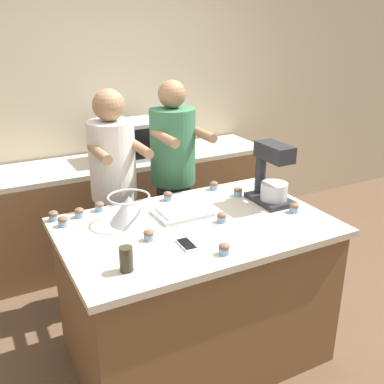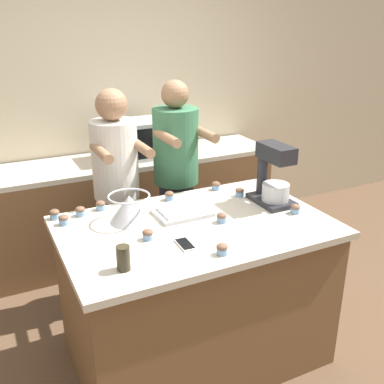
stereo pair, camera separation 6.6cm
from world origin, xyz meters
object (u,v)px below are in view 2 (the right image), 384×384
(cupcake_0, at_px, (295,209))
(cupcake_7, at_px, (148,234))
(cupcake_4, at_px, (222,217))
(microwave_oven, at_px, (132,140))
(cell_phone, at_px, (185,244))
(cupcake_3, at_px, (216,186))
(cupcake_1, at_px, (240,192))
(cupcake_10, at_px, (80,211))
(baking_tray, at_px, (182,212))
(cupcake_2, at_px, (222,249))
(person_left, at_px, (117,196))
(cupcake_8, at_px, (101,205))
(cupcake_5, at_px, (55,214))
(cupcake_9, at_px, (169,196))
(person_right, at_px, (176,185))
(stand_mixer, at_px, (273,178))
(cupcake_6, at_px, (64,220))
(mixing_bowl, at_px, (130,208))
(drinking_glass, at_px, (123,258))

(cupcake_0, bearing_deg, cupcake_7, 175.62)
(cupcake_4, bearing_deg, microwave_oven, 90.17)
(cell_phone, relative_size, cupcake_3, 2.44)
(cupcake_1, relative_size, cupcake_3, 1.00)
(microwave_oven, distance_m, cupcake_1, 1.28)
(cupcake_4, height_order, cupcake_10, same)
(baking_tray, bearing_deg, cupcake_2, -93.18)
(person_left, height_order, cupcake_4, person_left)
(cupcake_1, xyz_separation_m, cupcake_7, (-0.77, -0.31, 0.00))
(cupcake_7, relative_size, cupcake_8, 1.00)
(microwave_oven, bearing_deg, cupcake_0, -73.98)
(cupcake_0, distance_m, cupcake_2, 0.69)
(cupcake_5, relative_size, cupcake_7, 1.00)
(cupcake_5, xyz_separation_m, cupcake_7, (0.40, -0.49, 0.00))
(cupcake_9, height_order, cupcake_10, same)
(person_right, relative_size, cupcake_9, 27.24)
(stand_mixer, xyz_separation_m, cupcake_2, (-0.62, -0.45, -0.14))
(cupcake_0, bearing_deg, cupcake_10, 155.48)
(cupcake_2, bearing_deg, cell_phone, 126.65)
(cupcake_5, xyz_separation_m, cupcake_10, (0.15, -0.03, 0.00))
(stand_mixer, distance_m, cupcake_7, 0.91)
(cupcake_6, xyz_separation_m, cupcake_8, (0.25, 0.11, 0.00))
(cupcake_4, bearing_deg, cupcake_10, 147.65)
(cupcake_5, relative_size, cupcake_10, 1.00)
(cupcake_0, xyz_separation_m, cupcake_6, (-1.29, 0.46, 0.00))
(cupcake_3, height_order, cupcake_10, same)
(mixing_bowl, relative_size, drinking_glass, 2.01)
(mixing_bowl, bearing_deg, cupcake_4, -27.58)
(cupcake_5, distance_m, cupcake_10, 0.15)
(drinking_glass, height_order, cupcake_9, drinking_glass)
(drinking_glass, bearing_deg, cupcake_9, 52.42)
(mixing_bowl, relative_size, baking_tray, 0.76)
(stand_mixer, distance_m, cell_phone, 0.81)
(mixing_bowl, distance_m, cupcake_5, 0.45)
(cupcake_3, relative_size, cupcake_10, 1.00)
(cupcake_0, relative_size, cupcake_8, 1.00)
(microwave_oven, bearing_deg, drinking_glass, -110.42)
(cupcake_8, xyz_separation_m, cupcake_10, (-0.13, -0.04, 0.00))
(person_right, xyz_separation_m, cupcake_7, (-0.55, -0.84, 0.09))
(baking_tray, bearing_deg, person_left, 108.73)
(stand_mixer, relative_size, cell_phone, 2.64)
(stand_mixer, height_order, drinking_glass, stand_mixer)
(mixing_bowl, bearing_deg, baking_tray, -8.25)
(person_right, height_order, cupcake_3, person_right)
(person_right, distance_m, cupcake_4, 0.84)
(cupcake_0, relative_size, cupcake_5, 1.00)
(microwave_oven, xyz_separation_m, cupcake_1, (0.31, -1.24, -0.10))
(cell_phone, xyz_separation_m, cupcake_10, (-0.40, 0.61, 0.02))
(cupcake_6, relative_size, cupcake_10, 1.00)
(baking_tray, height_order, cupcake_2, cupcake_2)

